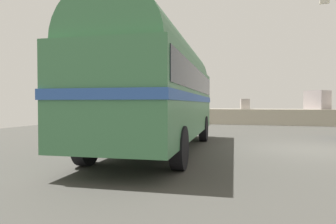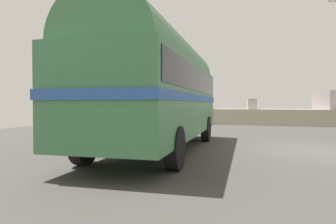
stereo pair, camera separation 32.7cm
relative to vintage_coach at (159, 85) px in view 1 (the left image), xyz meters
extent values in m
cube|color=#3D3C37|center=(4.47, 1.49, -2.04)|extent=(32.00, 26.00, 0.02)
cube|color=#B1A893|center=(4.47, 13.29, -1.50)|extent=(31.36, 1.80, 1.10)
cube|color=tan|center=(-8.68, 13.79, -0.28)|extent=(1.76, 1.73, 1.34)
sphere|color=#A3AB8B|center=(-4.07, 13.48, -0.27)|extent=(1.36, 1.36, 1.36)
sphere|color=#A8AA98|center=(-1.26, 12.95, -0.28)|extent=(1.34, 1.34, 1.34)
cube|color=#A39A95|center=(2.09, 13.33, -0.59)|extent=(0.70, 0.80, 0.72)
cube|color=#AEA2A4|center=(6.85, 13.59, -0.32)|extent=(1.76, 1.76, 1.27)
cylinder|color=black|center=(-1.28, 2.52, -1.55)|extent=(0.34, 0.98, 0.96)
cylinder|color=black|center=(0.92, 2.67, -1.55)|extent=(0.34, 0.98, 0.96)
cylinder|color=black|center=(-0.92, -2.68, -1.55)|extent=(0.34, 0.98, 0.96)
cylinder|color=black|center=(1.28, -2.53, -1.55)|extent=(0.34, 0.98, 0.96)
cube|color=#3C724A|center=(0.00, 0.00, -0.48)|extent=(2.97, 8.54, 2.10)
cylinder|color=#3C724A|center=(0.00, 0.00, 0.57)|extent=(2.75, 8.20, 2.20)
cube|color=#2C539F|center=(0.00, 0.00, -0.42)|extent=(3.02, 8.63, 0.20)
cube|color=black|center=(0.00, 0.00, 0.10)|extent=(2.98, 8.21, 0.64)
cube|color=silver|center=(-0.29, 4.26, -1.35)|extent=(2.29, 0.32, 0.28)
cube|color=beige|center=(6.20, 8.41, 4.67)|extent=(0.44, 0.24, 0.18)
camera|label=1|loc=(2.87, -8.80, -0.60)|focal=32.09mm
camera|label=2|loc=(3.18, -8.70, -0.60)|focal=32.09mm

